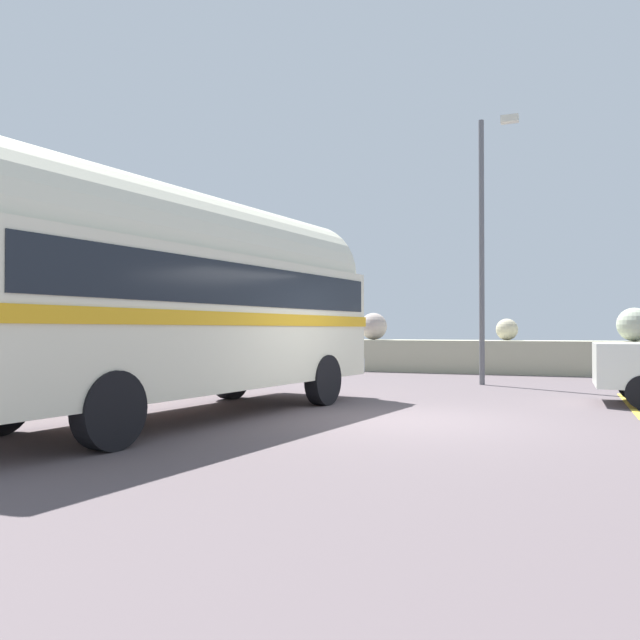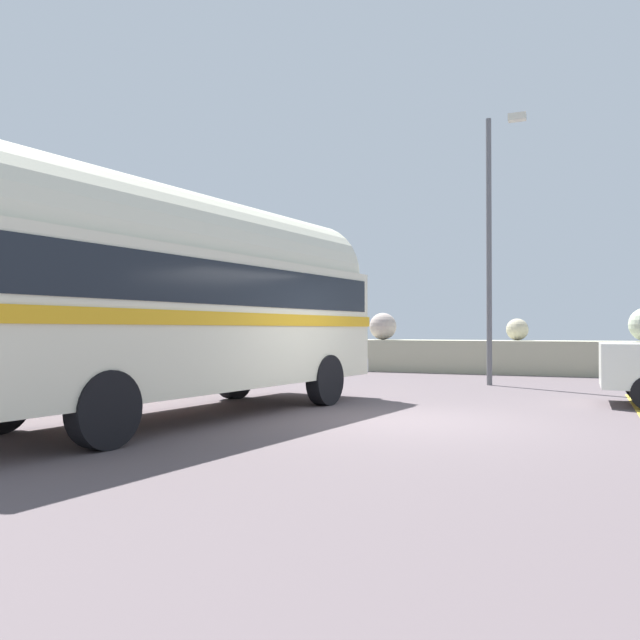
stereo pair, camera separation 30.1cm
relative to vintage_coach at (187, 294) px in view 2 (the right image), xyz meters
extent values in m
cube|color=#544A4D|center=(3.40, 1.03, -2.04)|extent=(32.00, 26.00, 0.02)
cube|color=#A5A389|center=(3.40, 12.83, -1.50)|extent=(31.36, 1.80, 1.10)
sphere|color=#9CAC8E|center=(-8.99, 12.89, -0.38)|extent=(1.13, 1.13, 1.13)
sphere|color=#A79C8F|center=(-4.27, 12.57, -0.56)|extent=(0.78, 0.78, 0.78)
sphere|color=#A99991|center=(-0.53, 12.77, -0.47)|extent=(0.95, 0.95, 0.95)
sphere|color=#B4AB8E|center=(3.99, 13.34, -0.59)|extent=(0.73, 0.73, 0.73)
cube|color=gold|center=(6.94, 4.53, -2.03)|extent=(0.12, 4.40, 0.01)
cylinder|color=black|center=(-0.70, 2.74, -1.55)|extent=(0.42, 0.99, 0.96)
cylinder|color=black|center=(1.48, 2.41, -1.55)|extent=(0.42, 0.99, 0.96)
cylinder|color=black|center=(0.70, -2.74, -1.55)|extent=(0.42, 0.99, 0.96)
cube|color=beige|center=(0.00, 0.00, -0.48)|extent=(3.63, 8.66, 2.10)
cylinder|color=beige|center=(0.00, 0.00, 0.57)|extent=(3.38, 8.30, 2.20)
cube|color=gold|center=(0.00, 0.00, -0.42)|extent=(3.69, 8.75, 0.20)
cube|color=black|center=(0.00, 0.00, 0.10)|extent=(3.61, 8.34, 0.64)
cube|color=silver|center=(0.64, 4.22, -1.35)|extent=(2.28, 0.50, 0.28)
cylinder|color=black|center=(-5.58, 4.16, -1.55)|extent=(0.42, 0.99, 0.96)
cylinder|color=black|center=(-3.39, 3.83, -1.55)|extent=(0.42, 0.99, 0.96)
cube|color=silver|center=(-4.88, 1.42, -0.48)|extent=(3.64, 8.67, 2.10)
cylinder|color=silver|center=(-4.88, 1.42, 0.57)|extent=(3.39, 8.30, 2.20)
cube|color=red|center=(-4.88, 1.42, -0.42)|extent=(3.70, 8.76, 0.20)
cube|color=black|center=(-4.88, 1.42, 0.10)|extent=(3.62, 8.34, 0.64)
cube|color=silver|center=(-4.23, 5.64, -1.35)|extent=(2.28, 0.50, 0.28)
cylinder|color=#5B5B60|center=(3.78, 8.07, 1.43)|extent=(0.14, 0.14, 6.97)
cube|color=beige|center=(4.51, 7.92, 4.82)|extent=(0.44, 0.24, 0.18)
camera|label=1|loc=(5.76, -8.90, -0.58)|focal=35.54mm
camera|label=2|loc=(6.04, -8.79, -0.58)|focal=35.54mm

